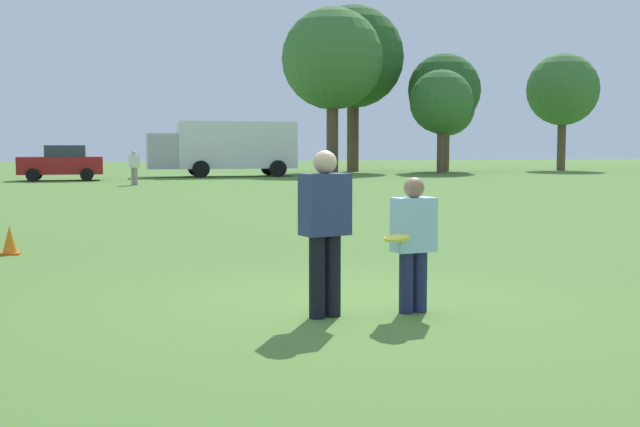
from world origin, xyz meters
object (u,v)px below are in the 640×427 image
(player_defender, at_px, (414,238))
(box_truck, at_px, (225,146))
(bystander_sideline_watcher, at_px, (134,166))
(player_thrower, at_px, (325,224))
(parked_car_mid_right, at_px, (62,163))
(traffic_cone, at_px, (10,241))
(frisbee, at_px, (397,238))

(player_defender, bearing_deg, box_truck, 84.94)
(player_defender, xyz_separation_m, bystander_sideline_watcher, (-2.07, 29.33, 0.07))
(player_thrower, xyz_separation_m, parked_car_mid_right, (-4.55, 35.14, -0.07))
(player_defender, height_order, bystander_sideline_watcher, bystander_sideline_watcher)
(player_thrower, distance_m, parked_car_mid_right, 35.43)
(player_defender, bearing_deg, bystander_sideline_watcher, 94.03)
(parked_car_mid_right, bearing_deg, box_truck, 19.27)
(traffic_cone, bearing_deg, box_truck, 75.72)
(player_thrower, relative_size, player_defender, 1.20)
(box_truck, distance_m, bystander_sideline_watcher, 10.52)
(box_truck, xyz_separation_m, bystander_sideline_watcher, (-5.46, -8.95, -0.86))
(player_defender, xyz_separation_m, traffic_cone, (-4.81, 6.07, -0.59))
(frisbee, distance_m, bystander_sideline_watcher, 29.60)
(player_thrower, xyz_separation_m, box_truck, (4.38, 38.26, 0.76))
(player_defender, bearing_deg, traffic_cone, 128.38)
(frisbee, relative_size, bystander_sideline_watcher, 0.17)
(frisbee, height_order, traffic_cone, frisbee)
(player_defender, bearing_deg, player_thrower, 178.94)
(player_thrower, bearing_deg, box_truck, 83.47)
(player_defender, distance_m, box_truck, 38.44)
(bystander_sideline_watcher, bearing_deg, parked_car_mid_right, 120.75)
(box_truck, bearing_deg, bystander_sideline_watcher, -121.40)
(frisbee, bearing_deg, parked_car_mid_right, 98.46)
(traffic_cone, height_order, parked_car_mid_right, parked_car_mid_right)
(frisbee, relative_size, box_truck, 0.03)
(frisbee, bearing_deg, traffic_cone, 125.83)
(player_defender, distance_m, frisbee, 0.35)
(parked_car_mid_right, distance_m, box_truck, 9.49)
(player_thrower, xyz_separation_m, player_defender, (0.99, -0.02, -0.17))
(player_thrower, bearing_deg, player_defender, -1.06)
(traffic_cone, bearing_deg, player_thrower, -57.75)
(frisbee, bearing_deg, box_truck, 84.56)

